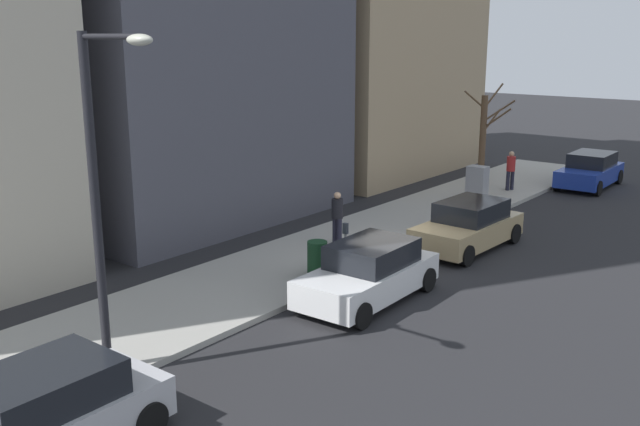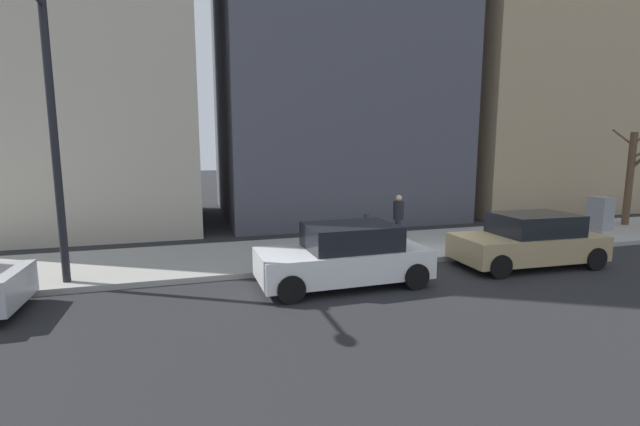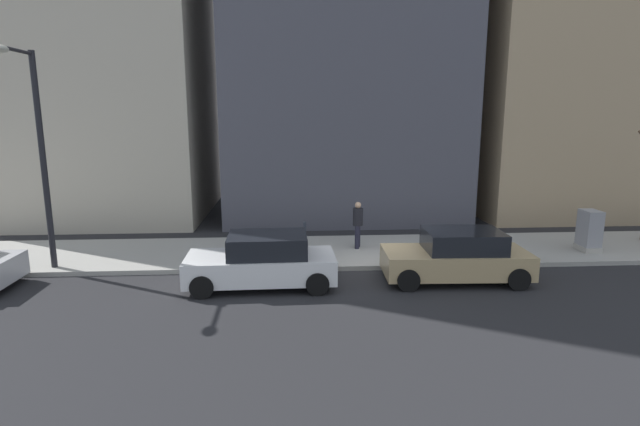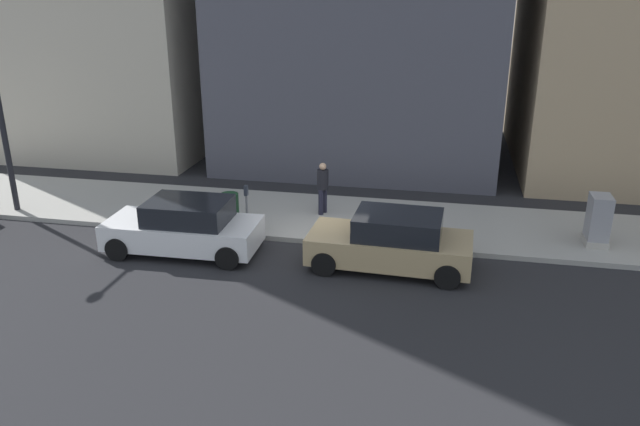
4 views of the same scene
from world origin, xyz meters
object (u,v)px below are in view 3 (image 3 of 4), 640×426
(office_tower_left, at_px, (564,68))
(parking_meter, at_px, (305,238))
(utility_box, at_px, (589,231))
(parked_car_white, at_px, (263,261))
(pedestrian_midblock, at_px, (358,222))
(trash_bin, at_px, (283,246))
(parked_car_tan, at_px, (457,257))
(streetlamp, at_px, (37,143))

(office_tower_left, bearing_deg, parking_meter, 126.99)
(utility_box, relative_size, office_tower_left, 0.10)
(parked_car_white, relative_size, utility_box, 2.96)
(pedestrian_midblock, bearing_deg, trash_bin, -46.93)
(parking_meter, relative_size, trash_bin, 1.50)
(parked_car_tan, distance_m, parked_car_white, 5.69)
(parked_car_tan, xyz_separation_m, office_tower_left, (11.91, -9.32, 6.43))
(utility_box, bearing_deg, parking_meter, 94.89)
(parking_meter, xyz_separation_m, utility_box, (0.85, -9.93, -0.13))
(trash_bin, relative_size, pedestrian_midblock, 0.54)
(parked_car_tan, relative_size, utility_box, 2.98)
(parked_car_tan, relative_size, parked_car_white, 1.01)
(office_tower_left, bearing_deg, trash_bin, 124.45)
(trash_bin, height_order, office_tower_left, office_tower_left)
(office_tower_left, bearing_deg, parked_car_tan, 141.96)
(parked_car_white, relative_size, trash_bin, 4.71)
(utility_box, xyz_separation_m, pedestrian_midblock, (0.89, 7.99, 0.24))
(trash_bin, bearing_deg, parked_car_tan, -111.32)
(parked_car_tan, relative_size, streetlamp, 0.66)
(parking_meter, distance_m, office_tower_left, 18.30)
(parking_meter, height_order, utility_box, utility_box)
(parked_car_tan, distance_m, trash_bin, 5.51)
(parked_car_white, height_order, office_tower_left, office_tower_left)
(parked_car_tan, bearing_deg, office_tower_left, -35.87)
(utility_box, height_order, trash_bin, utility_box)
(parked_car_white, bearing_deg, parking_meter, -38.28)
(streetlamp, bearing_deg, trash_bin, -85.06)
(utility_box, bearing_deg, streetlamp, 93.28)
(utility_box, height_order, streetlamp, streetlamp)
(parked_car_white, distance_m, office_tower_left, 20.28)
(trash_bin, bearing_deg, streetlamp, 94.94)
(utility_box, bearing_deg, parked_car_white, 102.64)
(office_tower_left, bearing_deg, streetlamp, 116.00)
(pedestrian_midblock, bearing_deg, parking_meter, -31.12)
(parking_meter, relative_size, utility_box, 0.94)
(parked_car_white, height_order, pedestrian_midblock, pedestrian_midblock)
(parking_meter, bearing_deg, streetlamp, 91.22)
(parked_car_tan, xyz_separation_m, utility_box, (2.40, -5.50, 0.11))
(streetlamp, height_order, trash_bin, streetlamp)
(parked_car_white, bearing_deg, pedestrian_midblock, -44.41)
(streetlamp, relative_size, pedestrian_midblock, 3.92)
(streetlamp, distance_m, trash_bin, 7.94)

